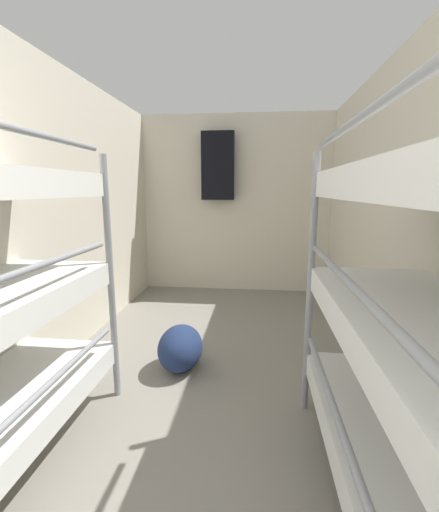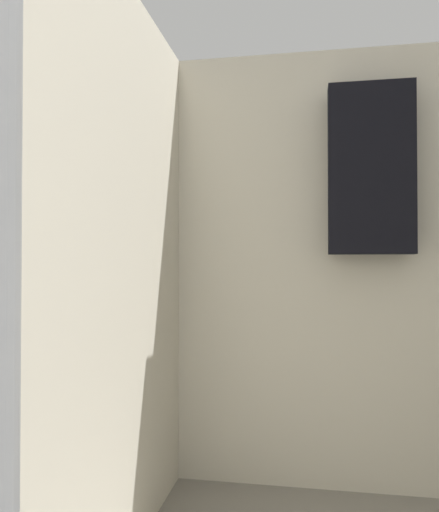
# 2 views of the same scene
# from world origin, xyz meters

# --- Properties ---
(wall_left) EXTENTS (0.06, 5.16, 2.45)m
(wall_left) POSITION_xyz_m (-1.34, 2.52, 1.23)
(wall_left) COLOR beige
(wall_left) RESTS_ON ground_plane
(wall_right) EXTENTS (0.06, 5.16, 2.45)m
(wall_right) POSITION_xyz_m (1.34, 2.52, 1.23)
(wall_right) COLOR beige
(wall_right) RESTS_ON ground_plane
(wall_back) EXTENTS (2.74, 0.06, 2.45)m
(wall_back) POSITION_xyz_m (0.00, 5.07, 1.23)
(wall_back) COLOR beige
(wall_back) RESTS_ON ground_plane
(duffel_bag) EXTENTS (0.36, 0.48, 0.36)m
(duffel_bag) POSITION_xyz_m (-0.28, 2.72, 0.18)
(duffel_bag) COLOR navy
(duffel_bag) RESTS_ON ground_plane
(hanging_coat) EXTENTS (0.44, 0.12, 0.90)m
(hanging_coat) POSITION_xyz_m (-0.23, 4.92, 1.75)
(hanging_coat) COLOR black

